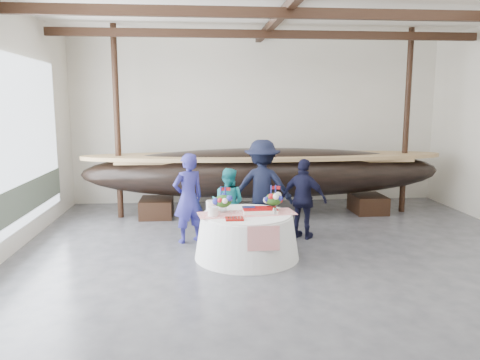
{
  "coord_description": "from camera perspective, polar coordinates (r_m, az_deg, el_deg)",
  "views": [
    {
      "loc": [
        -1.59,
        -6.82,
        2.71
      ],
      "look_at": [
        -0.78,
        2.55,
        1.16
      ],
      "focal_mm": 35.0,
      "sensor_mm": 36.0,
      "label": 1
    }
  ],
  "objects": [
    {
      "name": "pavilion_structure",
      "position": [
        7.86,
        7.17,
        18.73
      ],
      "size": [
        9.8,
        11.76,
        4.5
      ],
      "color": "black",
      "rests_on": "ground"
    },
    {
      "name": "guest_woman_blue",
      "position": [
        9.19,
        -6.33,
        -2.2
      ],
      "size": [
        0.77,
        0.68,
        1.76
      ],
      "primitive_type": "imported",
      "rotation": [
        0.0,
        0.0,
        3.64
      ],
      "color": "navy",
      "rests_on": "ground"
    },
    {
      "name": "banquet_table",
      "position": [
        8.34,
        0.84,
        -6.77
      ],
      "size": [
        1.85,
        1.85,
        0.79
      ],
      "color": "white",
      "rests_on": "ground"
    },
    {
      "name": "wall_back",
      "position": [
        12.93,
        2.11,
        7.27
      ],
      "size": [
        10.0,
        0.02,
        4.5
      ],
      "primitive_type": "cube",
      "color": "silver",
      "rests_on": "ground"
    },
    {
      "name": "guest_man_right",
      "position": [
        9.49,
        7.79,
        -2.3
      ],
      "size": [
        1.01,
        0.87,
        1.62
      ],
      "primitive_type": "imported",
      "rotation": [
        0.0,
        0.0,
        2.53
      ],
      "color": "black",
      "rests_on": "ground"
    },
    {
      "name": "floor",
      "position": [
        7.51,
        7.78,
        -11.9
      ],
      "size": [
        10.0,
        12.0,
        0.01
      ],
      "primitive_type": "cube",
      "color": "#3D3D42",
      "rests_on": "ground"
    },
    {
      "name": "guest_man_left",
      "position": [
        9.75,
        2.72,
        -0.87
      ],
      "size": [
        1.37,
        0.91,
        1.98
      ],
      "primitive_type": "imported",
      "rotation": [
        0.0,
        0.0,
        3.0
      ],
      "color": "black",
      "rests_on": "ground"
    },
    {
      "name": "guest_woman_teal",
      "position": [
        9.47,
        -1.48,
        -2.83
      ],
      "size": [
        0.85,
        0.77,
        1.43
      ],
      "primitive_type": "imported",
      "rotation": [
        0.0,
        0.0,
        2.74
      ],
      "color": "teal",
      "rests_on": "ground"
    },
    {
      "name": "longboat_display",
      "position": [
        11.41,
        3.02,
        0.94
      ],
      "size": [
        8.77,
        1.75,
        1.64
      ],
      "color": "black",
      "rests_on": "ground"
    },
    {
      "name": "tabletop_items",
      "position": [
        8.33,
        0.79,
        -2.92
      ],
      "size": [
        1.76,
        0.95,
        0.4
      ],
      "color": "red",
      "rests_on": "banquet_table"
    }
  ]
}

